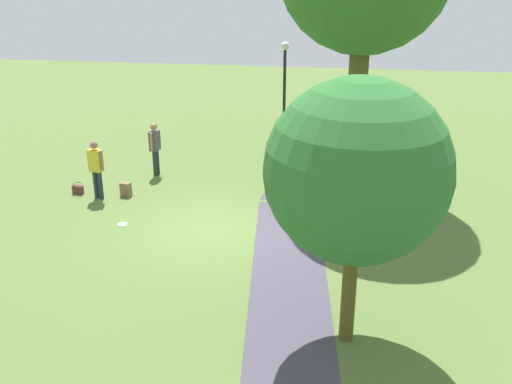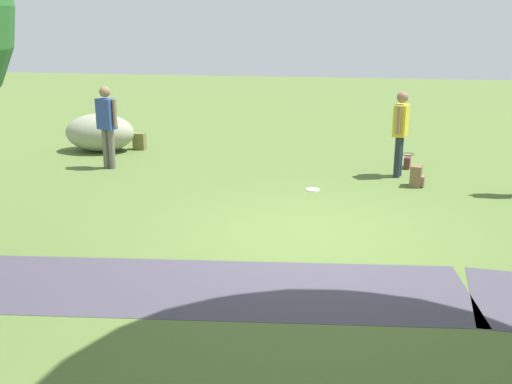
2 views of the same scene
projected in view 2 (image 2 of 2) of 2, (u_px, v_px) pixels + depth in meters
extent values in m
plane|color=#536B32|center=(307.00, 235.00, 8.77)|extent=(48.00, 48.00, 0.00)
cube|color=#433E4C|center=(128.00, 285.00, 7.12)|extent=(8.13, 2.46, 0.01)
ellipsoid|color=gray|center=(100.00, 133.00, 14.16)|extent=(1.66, 1.16, 0.89)
cylinder|color=#202E32|center=(399.00, 156.00, 11.95)|extent=(0.13, 0.13, 0.82)
cylinder|color=#202E32|center=(398.00, 157.00, 11.81)|extent=(0.13, 0.13, 0.82)
cube|color=gold|center=(401.00, 120.00, 11.67)|extent=(0.33, 0.41, 0.62)
cylinder|color=#8B674E|center=(404.00, 117.00, 11.85)|extent=(0.08, 0.08, 0.55)
cylinder|color=#8B674E|center=(398.00, 120.00, 11.47)|extent=(0.08, 0.08, 0.55)
sphere|color=#8B674E|center=(403.00, 97.00, 11.55)|extent=(0.22, 0.22, 0.22)
cylinder|color=#68645C|center=(112.00, 149.00, 12.50)|extent=(0.13, 0.13, 0.84)
cylinder|color=#68645C|center=(106.00, 148.00, 12.57)|extent=(0.13, 0.13, 0.84)
cube|color=#304791|center=(106.00, 114.00, 12.33)|extent=(0.42, 0.34, 0.63)
cylinder|color=#8F6C4D|center=(115.00, 113.00, 12.22)|extent=(0.08, 0.08, 0.56)
cylinder|color=#8F6C4D|center=(98.00, 112.00, 12.42)|extent=(0.08, 0.08, 0.56)
sphere|color=#8F6C4D|center=(105.00, 92.00, 12.20)|extent=(0.23, 0.23, 0.23)
cube|color=#58292E|center=(407.00, 162.00, 12.63)|extent=(0.17, 0.34, 0.24)
torus|color=#58292E|center=(408.00, 154.00, 12.57)|extent=(0.31, 0.31, 0.02)
cube|color=olive|center=(139.00, 141.00, 14.38)|extent=(0.29, 0.21, 0.40)
cube|color=brown|center=(142.00, 143.00, 14.52)|extent=(0.20, 0.07, 0.18)
cube|color=brown|center=(416.00, 176.00, 11.24)|extent=(0.25, 0.31, 0.40)
cube|color=#81644D|center=(423.00, 181.00, 11.22)|extent=(0.10, 0.20, 0.18)
cylinder|color=white|center=(313.00, 190.00, 11.03)|extent=(0.25, 0.25, 0.02)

